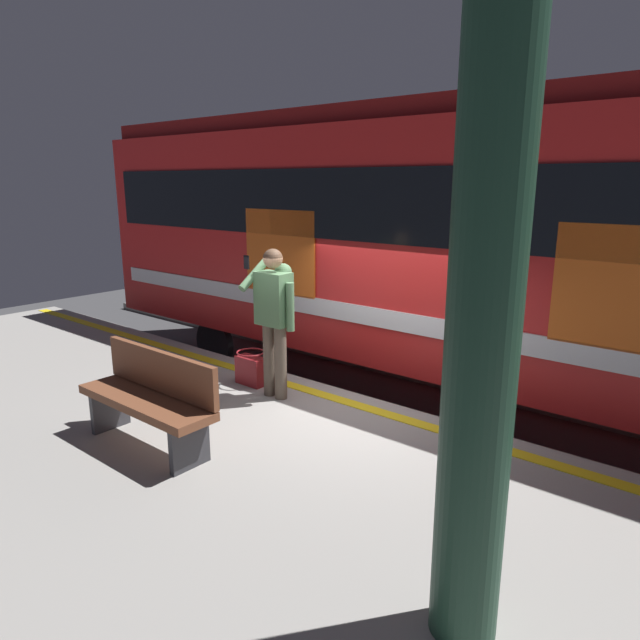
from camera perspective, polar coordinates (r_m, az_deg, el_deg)
ground_plane at (r=7.08m, az=3.90°, el=-14.06°), size 24.57×24.57×0.00m
platform at (r=5.41m, az=-11.03°, el=-18.51°), size 15.00×4.56×0.87m
safety_line at (r=6.49m, az=2.46°, el=-8.19°), size 14.70×0.16×0.01m
track_rail_near at (r=8.17m, az=10.02°, el=-9.65°), size 19.50×0.08×0.16m
track_rail_far at (r=9.37m, az=14.40°, el=-6.77°), size 19.50×0.08×0.16m
train_carriage at (r=8.03m, az=15.30°, el=8.24°), size 12.63×3.04×4.11m
passenger at (r=6.35m, az=-4.62°, el=0.90°), size 0.57×0.55×1.72m
handbag at (r=7.00m, az=-6.99°, el=-4.94°), size 0.39×0.35×0.42m
station_column at (r=2.82m, az=16.42°, el=3.06°), size 0.37×0.37×3.88m
bench at (r=5.54m, az=-16.77°, el=-7.34°), size 1.59×0.44×0.90m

